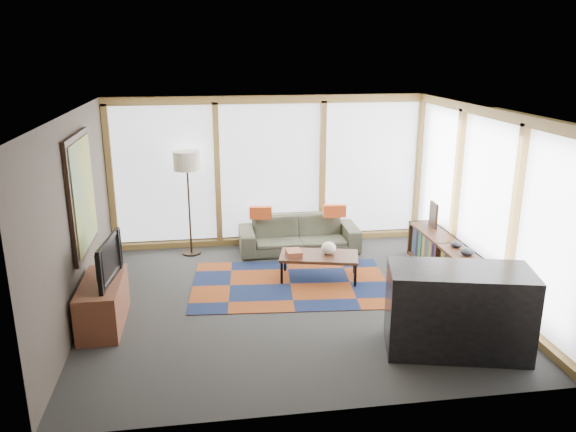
{
  "coord_description": "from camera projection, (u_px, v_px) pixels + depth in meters",
  "views": [
    {
      "loc": [
        -1.11,
        -7.03,
        3.36
      ],
      "look_at": [
        0.0,
        0.4,
        1.1
      ],
      "focal_mm": 35.0,
      "sensor_mm": 36.0,
      "label": 1
    }
  ],
  "objects": [
    {
      "name": "pillow_left",
      "position": [
        261.0,
        213.0,
        9.43
      ],
      "size": [
        0.39,
        0.15,
        0.21
      ],
      "primitive_type": "cube",
      "rotation": [
        0.0,
        0.0,
        -0.11
      ],
      "color": "#C5481C",
      "rests_on": "sofa"
    },
    {
      "name": "bowl_b",
      "position": [
        456.0,
        244.0,
        8.16
      ],
      "size": [
        0.2,
        0.2,
        0.09
      ],
      "primitive_type": "ellipsoid",
      "rotation": [
        0.0,
        0.0,
        -0.18
      ],
      "color": "black",
      "rests_on": "bookshelf"
    },
    {
      "name": "book_stack",
      "position": [
        294.0,
        253.0,
        8.33
      ],
      "size": [
        0.23,
        0.28,
        0.09
      ],
      "primitive_type": "cube",
      "rotation": [
        0.0,
        0.0,
        0.04
      ],
      "color": "brown",
      "rests_on": "coffee_table"
    },
    {
      "name": "pillow_right",
      "position": [
        335.0,
        211.0,
        9.53
      ],
      "size": [
        0.39,
        0.15,
        0.21
      ],
      "primitive_type": "cube",
      "rotation": [
        0.0,
        0.0,
        -0.09
      ],
      "color": "#C5481C",
      "rests_on": "sofa"
    },
    {
      "name": "bowl_a",
      "position": [
        467.0,
        252.0,
        7.84
      ],
      "size": [
        0.2,
        0.2,
        0.1
      ],
      "primitive_type": "ellipsoid",
      "rotation": [
        0.0,
        0.0,
        0.02
      ],
      "color": "black",
      "rests_on": "bookshelf"
    },
    {
      "name": "rug",
      "position": [
        290.0,
        284.0,
        8.29
      ],
      "size": [
        3.02,
        2.08,
        0.01
      ],
      "primitive_type": "cube",
      "rotation": [
        0.0,
        0.0,
        -0.08
      ],
      "color": "brown",
      "rests_on": "ground"
    },
    {
      "name": "floor_lamp",
      "position": [
        189.0,
        204.0,
        9.29
      ],
      "size": [
        0.44,
        0.44,
        1.76
      ],
      "primitive_type": null,
      "color": "black",
      "rests_on": "ground"
    },
    {
      "name": "tv_console",
      "position": [
        103.0,
        303.0,
        7.02
      ],
      "size": [
        0.49,
        1.17,
        0.59
      ],
      "primitive_type": "cube",
      "color": "brown",
      "rests_on": "ground"
    },
    {
      "name": "bar_counter",
      "position": [
        458.0,
        311.0,
        6.36
      ],
      "size": [
        1.7,
        1.09,
        1.0
      ],
      "primitive_type": "cube",
      "rotation": [
        0.0,
        0.0,
        -0.24
      ],
      "color": "black",
      "rests_on": "ground"
    },
    {
      "name": "shelf_picture",
      "position": [
        434.0,
        215.0,
        9.05
      ],
      "size": [
        0.06,
        0.31,
        0.4
      ],
      "primitive_type": "cube",
      "rotation": [
        0.0,
        0.0,
        -0.06
      ],
      "color": "black",
      "rests_on": "bookshelf"
    },
    {
      "name": "bookshelf",
      "position": [
        448.0,
        261.0,
        8.43
      ],
      "size": [
        0.42,
        2.29,
        0.57
      ],
      "primitive_type": null,
      "color": "#371E0F",
      "rests_on": "ground"
    },
    {
      "name": "sofa",
      "position": [
        299.0,
        234.0,
        9.6
      ],
      "size": [
        2.03,
        0.79,
        0.59
      ],
      "primitive_type": "imported",
      "rotation": [
        0.0,
        0.0,
        -0.0
      ],
      "color": "#38392B",
      "rests_on": "ground"
    },
    {
      "name": "coffee_table",
      "position": [
        319.0,
        267.0,
        8.44
      ],
      "size": [
        1.26,
        0.84,
        0.39
      ],
      "primitive_type": null,
      "rotation": [
        0.0,
        0.0,
        -0.24
      ],
      "color": "#371E0F",
      "rests_on": "ground"
    },
    {
      "name": "television",
      "position": [
        102.0,
        260.0,
        6.89
      ],
      "size": [
        0.23,
        0.95,
        0.54
      ],
      "primitive_type": "imported",
      "rotation": [
        0.0,
        0.0,
        1.45
      ],
      "color": "black",
      "rests_on": "tv_console"
    },
    {
      "name": "ground",
      "position": [
        292.0,
        300.0,
        7.78
      ],
      "size": [
        5.5,
        5.5,
        0.0
      ],
      "primitive_type": "plane",
      "color": "#2B2A28",
      "rests_on": "ground"
    },
    {
      "name": "room_envelope",
      "position": [
        321.0,
        181.0,
        7.94
      ],
      "size": [
        5.52,
        5.02,
        2.62
      ],
      "color": "#493F38",
      "rests_on": "ground"
    },
    {
      "name": "vase",
      "position": [
        329.0,
        248.0,
        8.39
      ],
      "size": [
        0.23,
        0.23,
        0.19
      ],
      "primitive_type": "ellipsoid",
      "rotation": [
        0.0,
        0.0,
        -0.03
      ],
      "color": "silver",
      "rests_on": "coffee_table"
    }
  ]
}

